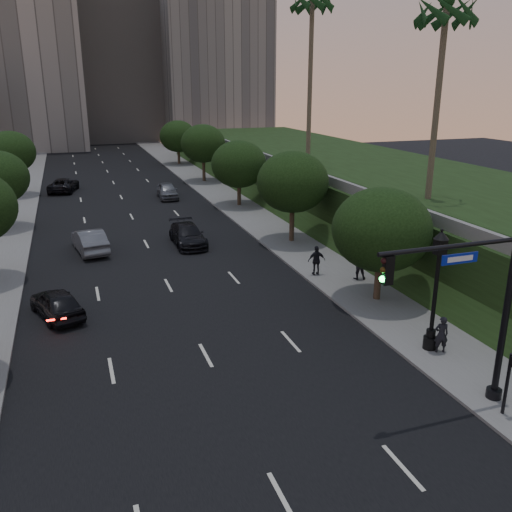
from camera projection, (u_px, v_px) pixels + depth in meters
name	position (u px, v px, depth m)	size (l,w,h in m)	color
ground	(240.00, 420.00, 19.08)	(160.00, 160.00, 0.00)	black
road_surface	(134.00, 222.00, 46.06)	(16.00, 140.00, 0.02)	black
sidewalk_right	(249.00, 212.00, 49.23)	(4.50, 140.00, 0.15)	slate
sidewalk_left	(3.00, 232.00, 42.85)	(4.50, 140.00, 0.15)	slate
embankment	(375.00, 187.00, 50.50)	(18.00, 90.00, 4.00)	black
parapet_wall	(291.00, 167.00, 47.14)	(0.35, 90.00, 0.70)	slate
office_block_left	(0.00, 54.00, 92.58)	(26.00, 20.00, 32.00)	gray
office_block_mid	(116.00, 73.00, 108.72)	(22.00, 18.00, 26.00)	gray
office_block_right	(209.00, 47.00, 107.39)	(20.00, 22.00, 36.00)	gray
tree_right_a	(382.00, 230.00, 28.25)	(5.20, 5.20, 6.24)	#38281C
tree_right_b	(293.00, 182.00, 38.89)	(5.20, 5.20, 6.74)	#38281C
tree_right_c	(239.00, 164.00, 50.74)	(5.20, 5.20, 6.24)	#38281C
tree_right_d	(203.00, 144.00, 63.18)	(5.20, 5.20, 6.74)	#38281C
tree_right_e	(178.00, 136.00, 76.83)	(5.20, 5.20, 6.24)	#38281C
tree_left_d	(10.00, 152.00, 54.95)	(5.00, 5.00, 6.71)	#38281C
palm_mid	(446.00, 13.00, 32.43)	(3.20, 3.20, 13.00)	#4C4233
palm_far	(312.00, 4.00, 45.64)	(3.20, 3.20, 15.50)	#4C4233
traffic_signal_mast	(481.00, 315.00, 18.78)	(5.68, 0.56, 7.00)	black
street_lamp	(435.00, 296.00, 23.17)	(0.64, 0.64, 5.62)	black
pedestrian_signal	(509.00, 379.00, 18.76)	(0.30, 0.33, 2.50)	black
sedan_near_left	(57.00, 303.00, 27.28)	(1.74, 4.32, 1.47)	black
sedan_mid_left	(90.00, 241.00, 37.71)	(1.74, 4.99, 1.65)	#5D5F64
sedan_far_left	(64.00, 185.00, 58.62)	(2.46, 5.34, 1.48)	black
sedan_near_right	(188.00, 235.00, 39.40)	(2.10, 5.17, 1.50)	black
sedan_far_right	(167.00, 191.00, 55.25)	(1.88, 4.68, 1.59)	slate
pedestrian_a	(441.00, 334.00, 23.35)	(0.61, 0.40, 1.67)	black
pedestrian_b	(359.00, 264.00, 32.09)	(0.92, 0.72, 1.89)	black
pedestrian_c	(317.00, 260.00, 32.80)	(1.06, 0.44, 1.81)	black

